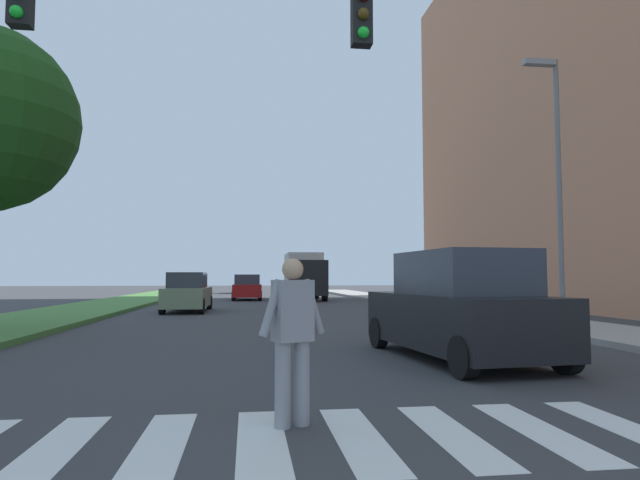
{
  "coord_description": "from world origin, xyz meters",
  "views": [
    {
      "loc": [
        -0.59,
        1.12,
        1.5
      ],
      "look_at": [
        1.08,
        13.75,
        2.36
      ],
      "focal_mm": 30.77,
      "sensor_mm": 36.0,
      "label": 1
    }
  ],
  "objects_px": {
    "street_lamp_right": "(555,166)",
    "suv_crossing": "(459,308)",
    "sedan_midblock": "(188,293)",
    "traffic_light_gantry": "(13,54)",
    "truck_box_delivery": "(304,275)",
    "sedan_far_horizon": "(244,285)",
    "sedan_distant": "(247,288)",
    "pedestrian_performer": "(293,333)"
  },
  "relations": [
    {
      "from": "street_lamp_right",
      "to": "truck_box_delivery",
      "type": "distance_m",
      "value": 22.85
    },
    {
      "from": "sedan_distant",
      "to": "sedan_far_horizon",
      "type": "relative_size",
      "value": 1.03
    },
    {
      "from": "suv_crossing",
      "to": "sedan_distant",
      "type": "distance_m",
      "value": 27.36
    },
    {
      "from": "traffic_light_gantry",
      "to": "sedan_distant",
      "type": "relative_size",
      "value": 1.78
    },
    {
      "from": "street_lamp_right",
      "to": "sedan_distant",
      "type": "distance_m",
      "value": 24.48
    },
    {
      "from": "truck_box_delivery",
      "to": "street_lamp_right",
      "type": "bearing_deg",
      "value": -77.85
    },
    {
      "from": "sedan_midblock",
      "to": "sedan_far_horizon",
      "type": "distance_m",
      "value": 27.2
    },
    {
      "from": "sedan_midblock",
      "to": "sedan_far_horizon",
      "type": "bearing_deg",
      "value": 85.24
    },
    {
      "from": "street_lamp_right",
      "to": "suv_crossing",
      "type": "relative_size",
      "value": 1.57
    },
    {
      "from": "suv_crossing",
      "to": "sedan_midblock",
      "type": "distance_m",
      "value": 16.18
    },
    {
      "from": "street_lamp_right",
      "to": "sedan_midblock",
      "type": "bearing_deg",
      "value": 136.89
    },
    {
      "from": "sedan_distant",
      "to": "truck_box_delivery",
      "type": "xyz_separation_m",
      "value": [
        3.76,
        -0.47,
        0.86
      ]
    },
    {
      "from": "street_lamp_right",
      "to": "sedan_midblock",
      "type": "distance_m",
      "value": 15.67
    },
    {
      "from": "sedan_distant",
      "to": "sedan_far_horizon",
      "type": "distance_m",
      "value": 14.88
    },
    {
      "from": "pedestrian_performer",
      "to": "sedan_distant",
      "type": "bearing_deg",
      "value": 90.86
    },
    {
      "from": "suv_crossing",
      "to": "sedan_midblock",
      "type": "bearing_deg",
      "value": 113.39
    },
    {
      "from": "traffic_light_gantry",
      "to": "truck_box_delivery",
      "type": "relative_size",
      "value": 1.32
    },
    {
      "from": "suv_crossing",
      "to": "sedan_far_horizon",
      "type": "bearing_deg",
      "value": 95.67
    },
    {
      "from": "street_lamp_right",
      "to": "sedan_midblock",
      "type": "height_order",
      "value": "street_lamp_right"
    },
    {
      "from": "suv_crossing",
      "to": "pedestrian_performer",
      "type": "bearing_deg",
      "value": -129.69
    },
    {
      "from": "street_lamp_right",
      "to": "sedan_far_horizon",
      "type": "distance_m",
      "value": 38.72
    },
    {
      "from": "traffic_light_gantry",
      "to": "pedestrian_performer",
      "type": "height_order",
      "value": "traffic_light_gantry"
    },
    {
      "from": "sedan_midblock",
      "to": "sedan_far_horizon",
      "type": "height_order",
      "value": "sedan_midblock"
    },
    {
      "from": "traffic_light_gantry",
      "to": "suv_crossing",
      "type": "relative_size",
      "value": 1.72
    },
    {
      "from": "sedan_far_horizon",
      "to": "truck_box_delivery",
      "type": "bearing_deg",
      "value": -75.14
    },
    {
      "from": "traffic_light_gantry",
      "to": "sedan_midblock",
      "type": "height_order",
      "value": "traffic_light_gantry"
    },
    {
      "from": "traffic_light_gantry",
      "to": "sedan_distant",
      "type": "height_order",
      "value": "traffic_light_gantry"
    },
    {
      "from": "street_lamp_right",
      "to": "sedan_far_horizon",
      "type": "bearing_deg",
      "value": 103.26
    },
    {
      "from": "pedestrian_performer",
      "to": "sedan_distant",
      "type": "distance_m",
      "value": 31.17
    },
    {
      "from": "traffic_light_gantry",
      "to": "sedan_midblock",
      "type": "bearing_deg",
      "value": 88.64
    },
    {
      "from": "street_lamp_right",
      "to": "pedestrian_performer",
      "type": "distance_m",
      "value": 12.31
    },
    {
      "from": "pedestrian_performer",
      "to": "truck_box_delivery",
      "type": "bearing_deg",
      "value": 83.87
    },
    {
      "from": "pedestrian_performer",
      "to": "suv_crossing",
      "type": "xyz_separation_m",
      "value": [
        3.39,
        4.08,
        -0.0
      ]
    },
    {
      "from": "suv_crossing",
      "to": "truck_box_delivery",
      "type": "relative_size",
      "value": 0.77
    },
    {
      "from": "sedan_midblock",
      "to": "truck_box_delivery",
      "type": "height_order",
      "value": "truck_box_delivery"
    },
    {
      "from": "street_lamp_right",
      "to": "sedan_far_horizon",
      "type": "height_order",
      "value": "street_lamp_right"
    },
    {
      "from": "sedan_distant",
      "to": "sedan_far_horizon",
      "type": "xyz_separation_m",
      "value": [
        -0.31,
        14.88,
        -0.02
      ]
    },
    {
      "from": "sedan_distant",
      "to": "truck_box_delivery",
      "type": "height_order",
      "value": "truck_box_delivery"
    },
    {
      "from": "suv_crossing",
      "to": "sedan_far_horizon",
      "type": "height_order",
      "value": "suv_crossing"
    },
    {
      "from": "traffic_light_gantry",
      "to": "suv_crossing",
      "type": "distance_m",
      "value": 8.01
    },
    {
      "from": "street_lamp_right",
      "to": "sedan_far_horizon",
      "type": "xyz_separation_m",
      "value": [
        -8.84,
        37.5,
        -3.83
      ]
    },
    {
      "from": "pedestrian_performer",
      "to": "truck_box_delivery",
      "type": "xyz_separation_m",
      "value": [
        3.29,
        30.7,
        0.7
      ]
    }
  ]
}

